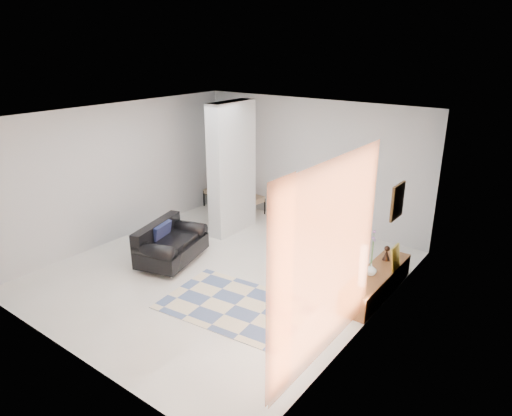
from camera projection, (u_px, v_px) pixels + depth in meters
The scene contains 17 objects.
floor at pixel (224, 271), 8.29m from camera, with size 6.00×6.00×0.00m, color beige.
ceiling at pixel (220, 116), 7.33m from camera, with size 6.00×6.00×0.00m, color white.
wall_back at pixel (311, 163), 10.07m from camera, with size 6.00×6.00×0.00m, color #B9BBBE.
wall_front at pixel (61, 261), 5.55m from camera, with size 6.00×6.00×0.00m, color #B9BBBE.
wall_left at pixel (120, 172), 9.35m from camera, with size 6.00×6.00×0.00m, color #B9BBBE.
wall_right at pixel (374, 236), 6.27m from camera, with size 6.00×6.00×0.00m, color #B9BBBE.
partition_column at pixel (232, 169), 9.64m from camera, with size 0.35×1.20×2.80m, color silver.
hallway_door at pixel (236, 166), 11.35m from camera, with size 0.85×0.06×2.04m, color white.
curtain at pixel (329, 262), 5.43m from camera, with size 2.55×2.55×0.00m, color orange.
wall_art at pixel (398, 201), 6.88m from camera, with size 0.04×0.45×0.55m, color #3C2610.
media_console at pixel (376, 282), 7.48m from camera, with size 0.45×1.90×0.80m.
loveseat at pixel (169, 244), 8.51m from camera, with size 1.16×1.58×0.76m.
daybed at pixel (234, 193), 11.21m from camera, with size 1.61×0.82×0.77m.
area_rug at pixel (235, 305), 7.19m from camera, with size 2.25×1.50×0.01m, color beige.
cylinder_lamp at pixel (363, 266), 6.88m from camera, with size 0.12×0.12×0.66m, color white.
bronze_figurine at pixel (387, 253), 7.77m from camera, with size 0.13×0.13×0.26m, color black, non-canonical shape.
vase at pixel (371, 269), 7.28m from camera, with size 0.19×0.19×0.20m, color white.
Camera 1 is at (4.88, -5.59, 3.90)m, focal length 32.00 mm.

